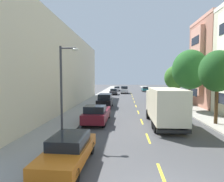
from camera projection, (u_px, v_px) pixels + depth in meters
ground_plane at (134, 100)px, 36.01m from camera, size 160.00×160.00×0.00m
sidewalk_left at (95, 100)px, 34.51m from camera, size 3.20×120.00×0.14m
sidewalk_right at (174, 101)px, 33.52m from camera, size 3.20×120.00×0.14m
lane_centerline_dashes at (135, 104)px, 30.54m from camera, size 0.14×47.20×0.01m
apartment_block_opposite at (39, 70)px, 26.64m from camera, size 10.00×36.00×10.54m
street_tree_second at (218, 71)px, 16.44m from camera, size 3.08×3.08×6.42m
street_tree_third at (190, 70)px, 23.45m from camera, size 4.31×4.31×7.50m
street_tree_farthest at (175, 78)px, 30.57m from camera, size 3.32×3.32×5.96m
street_lamp at (63, 83)px, 13.30m from camera, size 1.35×0.28×6.24m
delivery_box_truck at (164, 105)px, 16.37m from camera, size 2.41×7.08×3.29m
parked_hatchback_teal at (145, 89)px, 57.30m from camera, size 1.82×4.03×1.50m
parked_wagon_forest at (159, 97)px, 33.27m from camera, size 1.94×4.74×1.50m
parked_sedan_orange at (68, 150)px, 8.98m from camera, size 1.93×4.55×1.43m
parked_pickup_burgundy at (97, 114)px, 17.64m from camera, size 2.10×5.34×1.73m
parked_hatchback_navy at (154, 95)px, 38.68m from camera, size 1.83×4.04×1.50m
parked_sedan_charcoal at (114, 91)px, 47.55m from camera, size 1.81×4.51×1.43m
parked_sedan_silver at (117, 89)px, 60.30m from camera, size 1.84×4.52×1.43m
parked_suv_black at (105, 101)px, 26.65m from camera, size 1.97×4.81×1.93m
moving_white_sedan at (124, 90)px, 51.30m from camera, size 1.95×4.80×1.93m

